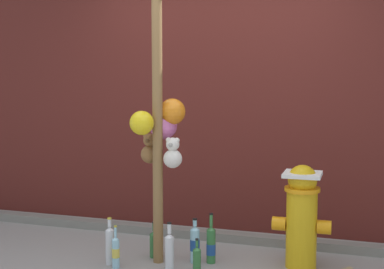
{
  "coord_description": "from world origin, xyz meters",
  "views": [
    {
      "loc": [
        1.31,
        -3.53,
        1.49
      ],
      "look_at": [
        0.08,
        0.38,
        1.07
      ],
      "focal_mm": 49.02,
      "sensor_mm": 36.0,
      "label": 1
    }
  ],
  "objects": [
    {
      "name": "memorial_post",
      "position": [
        -0.21,
        0.42,
        1.38
      ],
      "size": [
        0.52,
        0.44,
        2.56
      ],
      "color": "olive",
      "rests_on": "ground_plane"
    },
    {
      "name": "bottle_2",
      "position": [
        -0.29,
        0.49,
        0.12
      ],
      "size": [
        0.08,
        0.08,
        0.31
      ],
      "color": "#337038",
      "rests_on": "ground_plane"
    },
    {
      "name": "bottle_1",
      "position": [
        0.07,
        0.46,
        0.16
      ],
      "size": [
        0.08,
        0.08,
        0.37
      ],
      "color": "#93CCE0",
      "rests_on": "ground_plane"
    },
    {
      "name": "litter_1",
      "position": [
        1.27,
        0.68,
        0.0
      ],
      "size": [
        0.1,
        0.11,
        0.01
      ],
      "primitive_type": "cube",
      "rotation": [
        0.0,
        0.0,
        0.91
      ],
      "color": "tan",
      "rests_on": "ground_plane"
    },
    {
      "name": "bottle_5",
      "position": [
        0.2,
        0.5,
        0.15
      ],
      "size": [
        0.08,
        0.08,
        0.42
      ],
      "color": "#337038",
      "rests_on": "ground_plane"
    },
    {
      "name": "building_wall",
      "position": [
        0.0,
        1.57,
        1.66
      ],
      "size": [
        10.0,
        0.2,
        3.31
      ],
      "color": "#561E19",
      "rests_on": "ground_plane"
    },
    {
      "name": "bottle_4",
      "position": [
        -0.05,
        0.2,
        0.16
      ],
      "size": [
        0.07,
        0.07,
        0.4
      ],
      "color": "silver",
      "rests_on": "ground_plane"
    },
    {
      "name": "bottle_3",
      "position": [
        0.16,
        0.24,
        0.11
      ],
      "size": [
        0.06,
        0.06,
        0.27
      ],
      "color": "#337038",
      "rests_on": "ground_plane"
    },
    {
      "name": "fire_hydrant",
      "position": [
        0.92,
        0.62,
        0.43
      ],
      "size": [
        0.46,
        0.29,
        0.83
      ],
      "color": "gold",
      "rests_on": "ground_plane"
    },
    {
      "name": "bottle_6",
      "position": [
        -0.49,
        0.16,
        0.13
      ],
      "size": [
        0.06,
        0.06,
        0.34
      ],
      "color": "#93CCE0",
      "rests_on": "ground_plane"
    },
    {
      "name": "curb_strip",
      "position": [
        0.0,
        1.1,
        0.04
      ],
      "size": [
        8.0,
        0.12,
        0.08
      ],
      "primitive_type": "cube",
      "color": "slate",
      "rests_on": "ground_plane"
    },
    {
      "name": "bottle_0",
      "position": [
        -0.57,
        0.22,
        0.16
      ],
      "size": [
        0.07,
        0.07,
        0.39
      ],
      "color": "silver",
      "rests_on": "ground_plane"
    }
  ]
}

